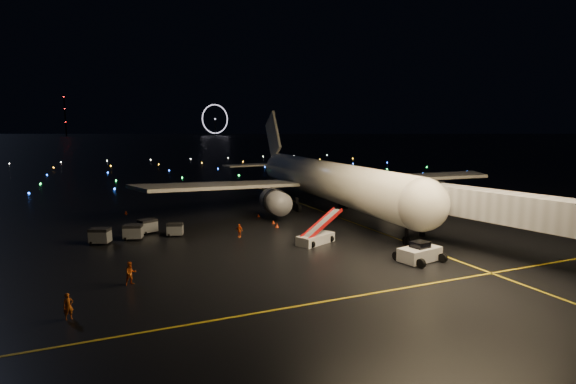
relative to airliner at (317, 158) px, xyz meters
name	(u,v)px	position (x,y,z in m)	size (l,w,h in m)	color
ground	(126,146)	(-12.62, 274.39, -8.11)	(2000.00, 2000.00, 0.00)	black
lane_centre	(347,220)	(-0.62, -10.61, -8.10)	(0.25, 80.00, 0.02)	gold
lane_cross	(321,302)	(-17.62, -35.61, -8.10)	(60.00, 0.25, 0.02)	gold
airliner	(317,158)	(0.00, 0.00, 0.00)	(57.27, 54.40, 16.23)	silver
pushback_tug	(420,251)	(-4.13, -30.18, -7.13)	(4.14, 2.17, 1.97)	silver
belt_loader	(316,229)	(-10.33, -20.13, -6.44)	(6.90, 1.88, 3.35)	silver
crew_a	(68,306)	(-34.68, -31.54, -7.20)	(0.66, 0.44, 1.82)	orange
crew_b	(131,273)	(-30.32, -26.05, -7.14)	(0.95, 0.74, 1.95)	orange
crew_c	(239,230)	(-17.31, -13.94, -7.30)	(0.95, 0.40, 1.63)	orange
safety_cone_0	(277,225)	(-11.26, -10.83, -7.84)	(0.47, 0.47, 0.54)	#FC4011
safety_cone_1	(258,215)	(-11.17, -3.30, -7.88)	(0.41, 0.41, 0.46)	#FC4011
safety_cone_2	(273,222)	(-10.82, -8.42, -7.89)	(0.39, 0.39, 0.44)	#FC4011
safety_cone_3	(126,213)	(-28.75, 6.48, -7.87)	(0.43, 0.43, 0.48)	#FC4011
ferris_wheel	(215,120)	(157.38, 694.39, 17.89)	(50.00, 4.00, 52.00)	black
radio_mast	(65,115)	(-72.62, 714.39, 23.89)	(1.80, 1.80, 64.00)	black
taxiway_lights	(165,169)	(-12.62, 80.39, -7.93)	(164.00, 92.00, 0.36)	black
baggage_cart_0	(133,232)	(-28.94, -10.18, -7.24)	(2.06, 1.44, 1.75)	gray
baggage_cart_1	(175,230)	(-24.18, -10.32, -7.34)	(1.82, 1.27, 1.55)	gray
baggage_cart_2	(148,226)	(-27.05, -7.62, -7.24)	(2.05, 1.43, 1.74)	gray
baggage_cart_3	(100,236)	(-32.48, -10.86, -7.22)	(2.09, 1.46, 1.78)	gray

